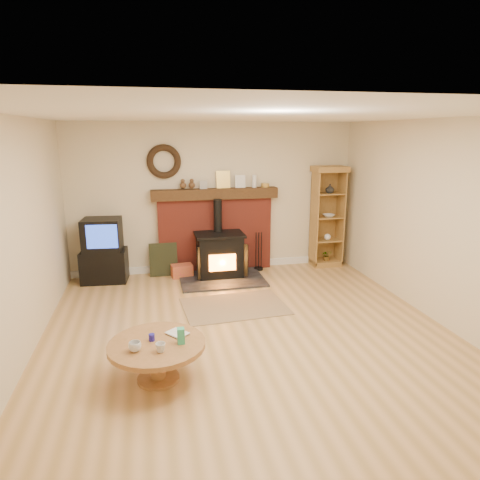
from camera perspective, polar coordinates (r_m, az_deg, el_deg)
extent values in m
plane|color=#A87F46|center=(5.36, 1.36, -12.67)|extent=(5.50, 5.50, 0.00)
cube|color=beige|center=(7.57, -3.45, 5.61)|extent=(5.00, 0.02, 2.60)
cube|color=beige|center=(2.48, 16.94, -13.34)|extent=(5.00, 0.02, 2.60)
cube|color=beige|center=(4.98, -27.77, -0.51)|extent=(0.02, 5.50, 2.60)
cube|color=beige|center=(6.01, 25.33, 2.02)|extent=(0.02, 5.50, 2.60)
cube|color=white|center=(4.79, 1.55, 16.29)|extent=(5.00, 5.50, 0.02)
cube|color=white|center=(7.83, -3.30, -3.42)|extent=(5.00, 0.04, 0.12)
torus|color=black|center=(7.36, -10.11, 10.26)|extent=(0.57, 0.11, 0.57)
cube|color=#993327|center=(7.62, -3.30, 0.69)|extent=(2.00, 0.15, 1.30)
cube|color=black|center=(7.45, -3.34, 6.17)|extent=(2.20, 0.22, 0.18)
cube|color=#999999|center=(7.41, -4.90, 7.35)|extent=(0.13, 0.05, 0.14)
cube|color=gold|center=(7.48, -2.25, 8.06)|extent=(0.24, 0.06, 0.30)
cube|color=white|center=(7.54, 0.02, 7.82)|extent=(0.18, 0.05, 0.22)
cylinder|color=white|center=(7.57, 1.92, 7.84)|extent=(0.08, 0.08, 0.22)
cylinder|color=gold|center=(7.63, 3.38, 7.30)|extent=(0.14, 0.14, 0.07)
cube|color=black|center=(7.26, -2.43, -5.22)|extent=(1.40, 1.00, 0.03)
cube|color=black|center=(7.34, -2.72, -2.05)|extent=(0.75, 0.53, 0.69)
cube|color=black|center=(7.24, -2.76, 0.73)|extent=(0.82, 0.59, 0.04)
cylinder|color=black|center=(7.33, -2.98, 3.28)|extent=(0.14, 0.14, 0.56)
cube|color=orange|center=(7.09, -2.35, -3.03)|extent=(0.45, 0.02, 0.28)
cube|color=black|center=(7.09, -5.15, -2.89)|extent=(0.18, 0.24, 0.55)
cube|color=black|center=(7.20, 0.24, -2.57)|extent=(0.18, 0.24, 0.55)
cube|color=brown|center=(6.19, -0.73, -8.82)|extent=(1.50, 1.08, 0.01)
cube|color=black|center=(7.48, -17.60, -3.28)|extent=(0.76, 0.56, 0.53)
cube|color=black|center=(7.35, -17.90, 0.69)|extent=(0.64, 0.55, 0.53)
cube|color=#2141B6|center=(7.09, -17.94, 0.43)|extent=(0.48, 0.06, 0.38)
cube|color=olive|center=(8.21, 11.27, -2.93)|extent=(0.53, 0.39, 0.10)
cube|color=olive|center=(8.17, 11.05, 3.11)|extent=(0.53, 0.02, 1.69)
cube|color=olive|center=(7.91, 9.86, 2.80)|extent=(0.02, 0.39, 1.69)
cube|color=olive|center=(8.11, 13.22, 2.92)|extent=(0.02, 0.39, 1.69)
cube|color=olive|center=(7.88, 11.88, 9.25)|extent=(0.59, 0.43, 0.10)
cube|color=olive|center=(8.09, 11.42, 0.00)|extent=(0.49, 0.35, 0.02)
cube|color=olive|center=(8.00, 11.57, 3.02)|extent=(0.49, 0.35, 0.02)
cube|color=olive|center=(7.93, 11.72, 6.10)|extent=(0.49, 0.35, 0.02)
imported|color=white|center=(7.87, 11.90, 6.72)|extent=(0.16, 0.16, 0.17)
imported|color=white|center=(7.95, 11.72, 3.20)|extent=(0.21, 0.21, 0.05)
sphere|color=white|center=(8.03, 11.58, 0.40)|extent=(0.12, 0.12, 0.12)
imported|color=#36A87A|center=(8.12, 11.46, -2.01)|extent=(0.18, 0.16, 0.20)
cube|color=orange|center=(7.44, -7.74, -4.09)|extent=(0.38, 0.26, 0.22)
cube|color=black|center=(7.52, -10.18, -2.58)|extent=(0.48, 0.13, 0.57)
cylinder|color=black|center=(7.78, 2.48, -3.85)|extent=(0.16, 0.16, 0.04)
cylinder|color=black|center=(7.67, 2.14, -1.53)|extent=(0.02, 0.02, 0.70)
cylinder|color=black|center=(7.68, 2.51, -1.51)|extent=(0.02, 0.02, 0.70)
cylinder|color=black|center=(7.69, 2.87, -1.49)|extent=(0.02, 0.02, 0.70)
cylinder|color=brown|center=(4.60, -10.82, -17.65)|extent=(0.42, 0.42, 0.03)
cylinder|color=brown|center=(4.51, -10.93, -15.73)|extent=(0.15, 0.15, 0.33)
cylinder|color=brown|center=(4.42, -11.04, -13.56)|extent=(0.96, 0.96, 0.05)
imported|color=white|center=(4.28, -13.84, -13.63)|extent=(0.12, 0.12, 0.09)
imported|color=white|center=(4.21, -10.55, -13.91)|extent=(0.10, 0.10, 0.09)
imported|color=#4C331E|center=(4.48, -9.12, -12.55)|extent=(0.16, 0.21, 0.02)
cylinder|color=navy|center=(4.44, -11.68, -12.60)|extent=(0.06, 0.06, 0.07)
cube|color=#36A87A|center=(4.32, -7.88, -12.54)|extent=(0.07, 0.07, 0.16)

